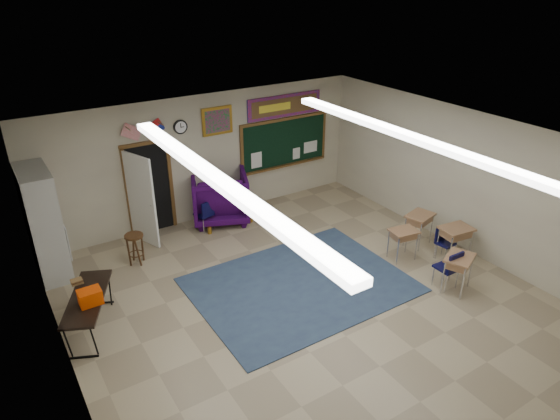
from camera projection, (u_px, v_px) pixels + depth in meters
floor at (317, 310)px, 8.93m from camera, size 9.00×9.00×0.00m
back_wall at (205, 158)px, 11.68m from camera, size 8.00×0.04×3.00m
left_wall at (66, 319)px, 6.34m from camera, size 0.04×9.00×3.00m
right_wall at (477, 186)px, 10.20m from camera, size 0.04×9.00×3.00m
ceiling at (323, 151)px, 7.61m from camera, size 8.00×9.00×0.04m
area_rug at (300, 285)px, 9.63m from camera, size 4.00×3.00×0.02m
fluorescent_strips at (323, 155)px, 7.64m from camera, size 3.86×6.00×0.10m
doorway at (147, 191)px, 11.04m from camera, size 1.10×0.89×2.16m
chalkboard at (285, 144)px, 12.73m from camera, size 2.55×0.14×1.30m
bulletin_board at (285, 106)px, 12.30m from camera, size 2.10×0.05×0.55m
framed_art_print at (217, 121)px, 11.45m from camera, size 0.75×0.05×0.65m
wall_clock at (180, 127)px, 11.02m from camera, size 0.32×0.05×0.32m
wall_flags at (143, 127)px, 10.53m from camera, size 1.16×0.06×0.70m
storage_cabinet at (44, 223)px, 9.58m from camera, size 0.59×1.25×2.20m
wingback_armchair at (220, 197)px, 11.89m from camera, size 1.69×1.71×1.20m
student_chair_reading at (204, 215)px, 11.51m from camera, size 0.47×0.47×0.77m
student_chair_desk_a at (447, 268)px, 9.41m from camera, size 0.42×0.42×0.82m
student_chair_desk_b at (445, 244)px, 10.36m from camera, size 0.38×0.38×0.70m
student_desk_front_left at (403, 243)px, 10.36m from camera, size 0.61×0.50×0.67m
student_desk_front_right at (418, 228)px, 10.89m from camera, size 0.71×0.60×0.73m
student_desk_back_left at (457, 271)px, 9.32m from camera, size 0.74×0.66×0.73m
student_desk_back_right at (454, 242)px, 10.27m from camera, size 0.69×0.56×0.77m
folding_table at (90, 312)px, 8.31m from camera, size 1.15×1.68×0.91m
wooden_stool at (136, 249)px, 10.21m from camera, size 0.38×0.38×0.66m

